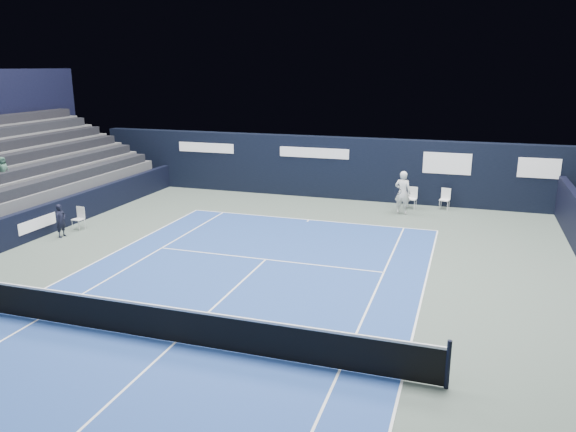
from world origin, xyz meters
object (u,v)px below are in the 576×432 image
Objects in this scene: tennis_net at (174,324)px; folding_chair_back_a at (412,194)px; folding_chair_back_b at (445,197)px; tennis_player at (403,193)px; line_judge_chair at (79,217)px.

folding_chair_back_a is at bearing 75.26° from tennis_net.
folding_chair_back_a is 1.04× the size of folding_chair_back_b.
tennis_player is (-1.82, -1.51, 0.43)m from folding_chair_back_b.
tennis_net reaches higher than folding_chair_back_b.
folding_chair_back_b is at bearing 34.99° from line_judge_chair.
line_judge_chair is at bearing -141.18° from folding_chair_back_a.
folding_chair_back_b is 16.69m from tennis_net.
folding_chair_back_b is (1.49, 0.32, -0.12)m from folding_chair_back_a.
tennis_net reaches higher than line_judge_chair.
folding_chair_back_a is at bearing 36.78° from line_judge_chair.
tennis_net is at bearing -97.53° from folding_chair_back_a.
folding_chair_back_a reaches higher than line_judge_chair.
folding_chair_back_a is 15.94m from tennis_net.
line_judge_chair is 0.47× the size of tennis_player.
tennis_net is at bearing -104.69° from tennis_player.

